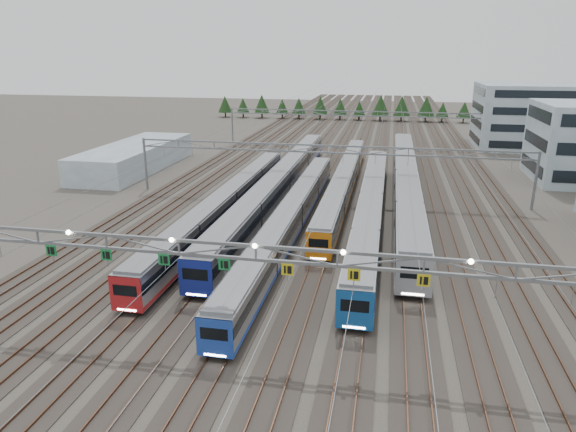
% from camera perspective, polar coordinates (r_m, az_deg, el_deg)
% --- Properties ---
extents(ground, '(400.00, 400.00, 0.00)m').
position_cam_1_polar(ground, '(38.59, -3.39, -14.21)').
color(ground, '#47423A').
rests_on(ground, ground).
extents(track_bed, '(54.00, 260.00, 5.42)m').
position_cam_1_polar(track_bed, '(133.24, 7.54, 9.46)').
color(track_bed, '#2D2823').
rests_on(track_bed, ground).
extents(train_a, '(2.76, 52.49, 3.60)m').
position_cam_1_polar(train_a, '(65.49, -6.83, 1.36)').
color(train_a, black).
rests_on(train_a, ground).
extents(train_b, '(3.04, 68.03, 3.97)m').
position_cam_1_polar(train_b, '(74.83, -0.90, 3.71)').
color(train_b, black).
rests_on(train_b, ground).
extents(train_c, '(2.66, 55.24, 3.45)m').
position_cam_1_polar(train_c, '(60.23, 0.37, -0.05)').
color(train_c, black).
rests_on(train_c, ground).
extents(train_d, '(2.67, 55.70, 3.48)m').
position_cam_1_polar(train_d, '(77.37, 6.26, 3.89)').
color(train_d, black).
rests_on(train_d, ground).
extents(train_e, '(2.88, 56.07, 3.75)m').
position_cam_1_polar(train_e, '(64.88, 9.20, 1.17)').
color(train_e, black).
rests_on(train_e, ground).
extents(train_f, '(3.18, 68.04, 4.15)m').
position_cam_1_polar(train_f, '(76.79, 12.96, 3.69)').
color(train_f, black).
rests_on(train_f, ground).
extents(gantry_near, '(56.36, 0.61, 8.08)m').
position_cam_1_polar(gantry_near, '(35.26, -3.72, -4.48)').
color(gantry_near, slate).
rests_on(gantry_near, ground).
extents(gantry_mid, '(56.36, 0.36, 8.00)m').
position_cam_1_polar(gantry_mid, '(73.47, 4.38, 6.72)').
color(gantry_mid, slate).
rests_on(gantry_mid, ground).
extents(gantry_far, '(56.36, 0.36, 8.00)m').
position_cam_1_polar(gantry_far, '(117.76, 7.11, 10.81)').
color(gantry_far, slate).
rests_on(gantry_far, ground).
extents(depot_bldg_north, '(22.00, 18.00, 13.79)m').
position_cam_1_polar(depot_bldg_north, '(126.87, 25.21, 10.01)').
color(depot_bldg_north, '#8EA2A9').
rests_on(depot_bldg_north, ground).
extents(west_shed, '(10.00, 30.00, 4.42)m').
position_cam_1_polar(west_shed, '(97.70, -16.70, 6.29)').
color(west_shed, '#8EA2A9').
rests_on(west_shed, ground).
extents(treeline, '(87.50, 5.60, 7.02)m').
position_cam_1_polar(treeline, '(164.16, 6.92, 12.00)').
color(treeline, '#332114').
rests_on(treeline, ground).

